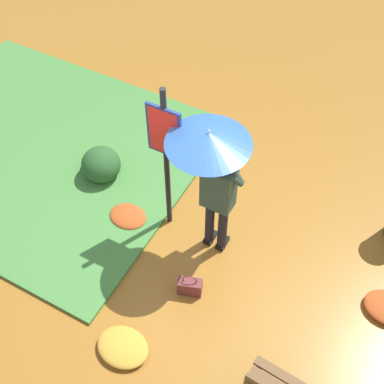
# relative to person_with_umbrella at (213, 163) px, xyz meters

# --- Properties ---
(ground_plane) EXTENTS (18.00, 18.00, 0.00)m
(ground_plane) POSITION_rel_person_with_umbrella_xyz_m (0.01, 0.09, -1.55)
(ground_plane) COLOR #9E6623
(grass_verge) EXTENTS (4.80, 4.00, 0.05)m
(grass_verge) POSITION_rel_person_with_umbrella_xyz_m (3.11, -0.26, -1.53)
(grass_verge) COLOR #47843D
(grass_verge) RESTS_ON ground_plane
(person_with_umbrella) EXTENTS (0.96, 0.96, 2.04)m
(person_with_umbrella) POSITION_rel_person_with_umbrella_xyz_m (0.00, 0.00, 0.00)
(person_with_umbrella) COLOR black
(person_with_umbrella) RESTS_ON ground_plane
(info_sign_post) EXTENTS (0.44, 0.07, 2.30)m
(info_sign_post) POSITION_rel_person_with_umbrella_xyz_m (0.65, -0.06, -0.11)
(info_sign_post) COLOR black
(info_sign_post) RESTS_ON ground_plane
(handbag) EXTENTS (0.33, 0.23, 0.37)m
(handbag) POSITION_rel_person_with_umbrella_xyz_m (-0.12, 0.77, -1.42)
(handbag) COLOR brown
(handbag) RESTS_ON ground_plane
(shrub_cluster) EXTENTS (0.63, 0.57, 0.51)m
(shrub_cluster) POSITION_rel_person_with_umbrella_xyz_m (1.96, -0.32, -1.31)
(shrub_cluster) COLOR #285628
(shrub_cluster) RESTS_ON ground_plane
(leaf_pile_by_bench) EXTENTS (0.62, 0.50, 0.14)m
(leaf_pile_by_bench) POSITION_rel_person_with_umbrella_xyz_m (0.19, 1.80, -1.48)
(leaf_pile_by_bench) COLOR gold
(leaf_pile_by_bench) RESTS_ON ground_plane
(leaf_pile_far_path) EXTENTS (0.53, 0.43, 0.12)m
(leaf_pile_far_path) POSITION_rel_person_with_umbrella_xyz_m (1.17, 0.19, -1.49)
(leaf_pile_far_path) COLOR #B74C1E
(leaf_pile_far_path) RESTS_ON ground_plane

